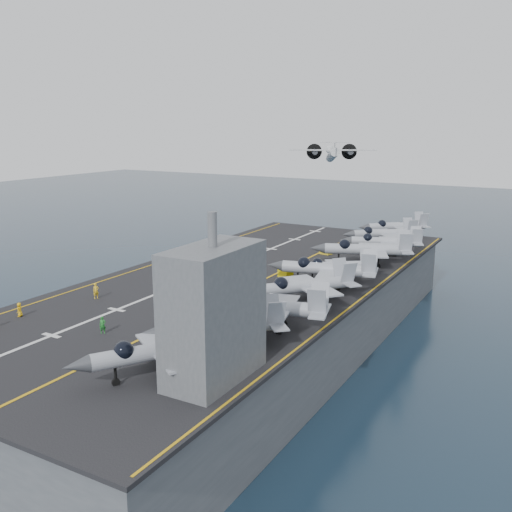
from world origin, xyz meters
The scene contains 30 objects.
ground centered at (0.00, 0.00, 0.00)m, with size 500.00×500.00×0.00m, color #142135.
hull centered at (0.00, 0.00, 5.00)m, with size 36.00×90.00×10.00m, color #56595E.
flight_deck centered at (0.00, 0.00, 10.20)m, with size 38.00×92.00×0.40m, color black.
foul_line centered at (3.00, 0.00, 10.42)m, with size 0.35×90.00×0.02m, color gold.
landing_centerline centered at (-6.00, 0.00, 10.42)m, with size 0.50×90.00×0.02m, color silver.
deck_edge_port centered at (-17.00, 0.00, 10.42)m, with size 0.25×90.00×0.02m, color gold.
deck_edge_stbd centered at (18.50, 0.00, 10.42)m, with size 0.25×90.00×0.02m, color gold.
island_superstructure centered at (15.00, -30.00, 17.90)m, with size 5.00×10.00×15.00m, color #56595E, non-canonical shape.
fighter_jet_0 centered at (10.63, -32.02, 13.00)m, with size 16.55×18.03×5.21m, color #939AA3, non-canonical shape.
fighter_jet_1 centered at (12.09, -24.09, 12.92)m, with size 17.18×16.97×5.03m, color #9BA3AC, non-canonical shape.
fighter_jet_2 centered at (13.12, -16.65, 13.10)m, with size 17.64×13.90×5.40m, color #8C959A, non-canonical shape.
fighter_jet_3 centered at (13.20, -6.77, 13.02)m, with size 17.37×18.08×5.25m, color #8D949B, non-canonical shape.
fighter_jet_4 centered at (12.50, 2.26, 13.08)m, with size 17.38×13.55×5.36m, color #A0A9B2, non-canonical shape.
fighter_jet_5 centered at (12.15, 6.22, 12.60)m, with size 15.22×14.23×4.40m, color #929BA2, non-canonical shape.
fighter_jet_6 centered at (13.19, 16.75, 13.19)m, with size 19.01×16.21×5.58m, color #9CA6AE, non-canonical shape.
fighter_jet_7 centered at (13.49, 25.86, 12.85)m, with size 16.53×13.82×4.90m, color gray, non-canonical shape.
fighter_jet_8 centered at (10.92, 33.12, 12.86)m, with size 16.94×16.25×4.92m, color #90999F, non-canonical shape.
tow_cart_a centered at (4.67, -18.29, 11.06)m, with size 2.50×1.99×1.31m, color yellow, non-canonical shape.
tow_cart_b centered at (5.20, 3.67, 11.02)m, with size 2.43×2.03×1.24m, color yellow, non-canonical shape.
tow_cart_c centered at (4.34, 21.07, 10.99)m, with size 2.24×1.74×1.18m, color gold, non-canonical shape.
crew_1 centered at (-11.57, -17.78, 11.43)m, with size 1.28×1.47×2.06m, color yellow.
crew_2 centered at (-7.08, -7.47, 11.39)m, with size 1.39×1.17×1.98m, color green.
crew_3 centered at (-10.89, 0.06, 11.37)m, with size 1.21×1.39×1.94m, color #268C33.
crew_4 centered at (-9.32, 7.76, 11.36)m, with size 1.01×1.29×1.91m, color #B21919.
crew_5 centered at (-10.49, 17.18, 11.37)m, with size 0.80×1.18×1.94m, color silver.
crew_6 centered at (-1.67, -26.75, 11.36)m, with size 1.38×1.30×1.91m, color #207E2A.
crew_7 centered at (2.51, -21.25, 11.25)m, with size 1.18×1.22×1.70m, color white.
transport_plane centered at (-9.91, 58.18, 25.36)m, with size 24.49×21.68×4.82m, color silver, non-canonical shape.
fighter_jet_9 centered at (10.92, 41.62, 12.86)m, with size 16.94×16.25×4.92m, color #90999F, non-canonical shape.
crew_8 centered at (-14.20, -27.45, 11.25)m, with size 1.02×1.20×1.70m, color yellow.
Camera 1 is at (41.46, -69.30, 32.56)m, focal length 40.00 mm.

